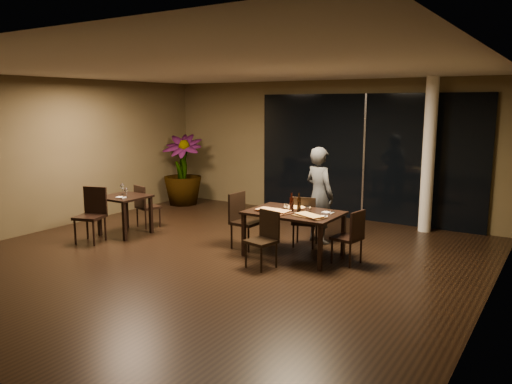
# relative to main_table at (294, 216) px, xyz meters

# --- Properties ---
(ground) EXTENTS (8.00, 8.00, 0.00)m
(ground) POSITION_rel_main_table_xyz_m (-1.00, -0.80, -0.68)
(ground) COLOR black
(ground) RESTS_ON ground
(wall_back) EXTENTS (8.00, 0.10, 3.00)m
(wall_back) POSITION_rel_main_table_xyz_m (-1.00, 3.25, 0.82)
(wall_back) COLOR brown
(wall_back) RESTS_ON ground
(wall_left) EXTENTS (0.10, 8.00, 3.00)m
(wall_left) POSITION_rel_main_table_xyz_m (-5.05, -0.80, 0.82)
(wall_left) COLOR brown
(wall_left) RESTS_ON ground
(wall_right) EXTENTS (0.10, 8.00, 3.00)m
(wall_right) POSITION_rel_main_table_xyz_m (3.05, -0.80, 0.82)
(wall_right) COLOR brown
(wall_right) RESTS_ON ground
(ceiling) EXTENTS (8.00, 8.00, 0.04)m
(ceiling) POSITION_rel_main_table_xyz_m (-1.00, -0.80, 2.34)
(ceiling) COLOR silver
(ceiling) RESTS_ON wall_back
(window_panel) EXTENTS (5.00, 0.06, 2.70)m
(window_panel) POSITION_rel_main_table_xyz_m (0.00, 3.16, 0.67)
(window_panel) COLOR black
(window_panel) RESTS_ON ground
(column) EXTENTS (0.24, 0.24, 3.00)m
(column) POSITION_rel_main_table_xyz_m (1.40, 2.85, 0.82)
(column) COLOR white
(column) RESTS_ON ground
(main_table) EXTENTS (1.50, 1.00, 0.75)m
(main_table) POSITION_rel_main_table_xyz_m (0.00, 0.00, 0.00)
(main_table) COLOR black
(main_table) RESTS_ON ground
(side_table) EXTENTS (0.80, 0.80, 0.75)m
(side_table) POSITION_rel_main_table_xyz_m (-3.40, -0.50, -0.05)
(side_table) COLOR black
(side_table) RESTS_ON ground
(chair_main_far) EXTENTS (0.52, 0.52, 0.91)m
(chair_main_far) POSITION_rel_main_table_xyz_m (-0.09, 0.56, -0.17)
(chair_main_far) COLOR black
(chair_main_far) RESTS_ON ground
(chair_main_near) EXTENTS (0.48, 0.48, 0.87)m
(chair_main_near) POSITION_rel_main_table_xyz_m (-0.12, -0.72, -0.19)
(chair_main_near) COLOR black
(chair_main_near) RESTS_ON ground
(chair_main_left) EXTENTS (0.47, 0.47, 0.96)m
(chair_main_left) POSITION_rel_main_table_xyz_m (-1.00, -0.02, -0.14)
(chair_main_left) COLOR black
(chair_main_left) RESTS_ON ground
(chair_main_right) EXTENTS (0.46, 0.46, 0.87)m
(chair_main_right) POSITION_rel_main_table_xyz_m (0.96, 0.10, -0.19)
(chair_main_right) COLOR black
(chair_main_right) RESTS_ON ground
(chair_side_far) EXTENTS (0.49, 0.49, 0.87)m
(chair_side_far) POSITION_rel_main_table_xyz_m (-3.47, 0.09, -0.19)
(chair_side_far) COLOR black
(chair_side_far) RESTS_ON ground
(chair_side_near) EXTENTS (0.58, 0.58, 0.99)m
(chair_side_near) POSITION_rel_main_table_xyz_m (-3.52, -1.17, -0.12)
(chair_side_near) COLOR black
(chair_side_near) RESTS_ON ground
(diner) EXTENTS (0.69, 0.58, 1.74)m
(diner) POSITION_rel_main_table_xyz_m (-0.02, 0.99, 0.19)
(diner) COLOR #323437
(diner) RESTS_ON ground
(potted_plant) EXTENTS (1.26, 1.26, 1.74)m
(potted_plant) POSITION_rel_main_table_xyz_m (-4.40, 2.34, 0.19)
(potted_plant) COLOR #1F4A18
(potted_plant) RESTS_ON ground
(pizza_board_left) EXTENTS (0.68, 0.47, 0.01)m
(pizza_board_left) POSITION_rel_main_table_xyz_m (-0.27, -0.20, 0.08)
(pizza_board_left) COLOR #402314
(pizza_board_left) RESTS_ON main_table
(pizza_board_right) EXTENTS (0.57, 0.37, 0.01)m
(pizza_board_right) POSITION_rel_main_table_xyz_m (0.39, -0.22, 0.08)
(pizza_board_right) COLOR #432C15
(pizza_board_right) RESTS_ON main_table
(oblong_pizza_left) EXTENTS (0.54, 0.26, 0.02)m
(oblong_pizza_left) POSITION_rel_main_table_xyz_m (-0.27, -0.20, 0.10)
(oblong_pizza_left) COLOR #680D09
(oblong_pizza_left) RESTS_ON pizza_board_left
(oblong_pizza_right) EXTENTS (0.50, 0.37, 0.02)m
(oblong_pizza_right) POSITION_rel_main_table_xyz_m (0.39, -0.22, 0.10)
(oblong_pizza_right) COLOR maroon
(oblong_pizza_right) RESTS_ON pizza_board_right
(round_pizza) EXTENTS (0.33, 0.33, 0.01)m
(round_pizza) POSITION_rel_main_table_xyz_m (-0.11, 0.26, 0.08)
(round_pizza) COLOR #B32613
(round_pizza) RESTS_ON main_table
(bottle_a) EXTENTS (0.07, 0.07, 0.30)m
(bottle_a) POSITION_rel_main_table_xyz_m (-0.05, 0.01, 0.23)
(bottle_a) COLOR black
(bottle_a) RESTS_ON main_table
(bottle_b) EXTENTS (0.06, 0.06, 0.25)m
(bottle_b) POSITION_rel_main_table_xyz_m (0.08, 0.01, 0.20)
(bottle_b) COLOR black
(bottle_b) RESTS_ON main_table
(bottle_c) EXTENTS (0.06, 0.06, 0.29)m
(bottle_c) POSITION_rel_main_table_xyz_m (0.02, 0.15, 0.22)
(bottle_c) COLOR black
(bottle_c) RESTS_ON main_table
(tumbler_left) EXTENTS (0.07, 0.07, 0.08)m
(tumbler_left) POSITION_rel_main_table_xyz_m (-0.22, 0.12, 0.12)
(tumbler_left) COLOR white
(tumbler_left) RESTS_ON main_table
(tumbler_right) EXTENTS (0.08, 0.08, 0.09)m
(tumbler_right) POSITION_rel_main_table_xyz_m (0.21, 0.11, 0.12)
(tumbler_right) COLOR white
(tumbler_right) RESTS_ON main_table
(napkin_near) EXTENTS (0.20, 0.16, 0.01)m
(napkin_near) POSITION_rel_main_table_xyz_m (0.55, -0.10, 0.08)
(napkin_near) COLOR silver
(napkin_near) RESTS_ON main_table
(napkin_far) EXTENTS (0.19, 0.12, 0.01)m
(napkin_far) POSITION_rel_main_table_xyz_m (0.51, 0.20, 0.08)
(napkin_far) COLOR white
(napkin_far) RESTS_ON main_table
(wine_glass_a) EXTENTS (0.09, 0.09, 0.20)m
(wine_glass_a) POSITION_rel_main_table_xyz_m (-3.56, -0.39, 0.17)
(wine_glass_a) COLOR white
(wine_glass_a) RESTS_ON side_table
(wine_glass_b) EXTENTS (0.08, 0.08, 0.17)m
(wine_glass_b) POSITION_rel_main_table_xyz_m (-3.27, -0.57, 0.16)
(wine_glass_b) COLOR white
(wine_glass_b) RESTS_ON side_table
(side_napkin) EXTENTS (0.19, 0.12, 0.01)m
(side_napkin) POSITION_rel_main_table_xyz_m (-3.31, -0.67, 0.08)
(side_napkin) COLOR white
(side_napkin) RESTS_ON side_table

